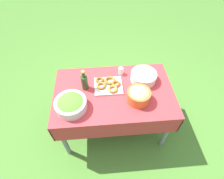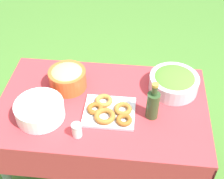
{
  "view_description": "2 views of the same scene",
  "coord_description": "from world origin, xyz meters",
  "px_view_note": "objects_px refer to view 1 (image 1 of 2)",
  "views": [
    {
      "loc": [
        -0.11,
        -1.13,
        2.05
      ],
      "look_at": [
        -0.02,
        0.0,
        0.71
      ],
      "focal_mm": 28.0,
      "sensor_mm": 36.0,
      "label": 1
    },
    {
      "loc": [
        -0.19,
        1.26,
        1.98
      ],
      "look_at": [
        -0.05,
        -0.02,
        0.79
      ],
      "focal_mm": 50.0,
      "sensor_mm": 36.0,
      "label": 2
    }
  ],
  "objects_px": {
    "donut_platter": "(108,85)",
    "plate_stack": "(143,77)",
    "olive_oil_bottle": "(85,82)",
    "salad_bowl": "(71,104)",
    "pasta_bowl": "(139,95)"
  },
  "relations": [
    {
      "from": "pasta_bowl",
      "to": "olive_oil_bottle",
      "type": "height_order",
      "value": "olive_oil_bottle"
    },
    {
      "from": "plate_stack",
      "to": "olive_oil_bottle",
      "type": "relative_size",
      "value": 1.13
    },
    {
      "from": "pasta_bowl",
      "to": "plate_stack",
      "type": "height_order",
      "value": "pasta_bowl"
    },
    {
      "from": "salad_bowl",
      "to": "plate_stack",
      "type": "distance_m",
      "value": 0.8
    },
    {
      "from": "salad_bowl",
      "to": "plate_stack",
      "type": "xyz_separation_m",
      "value": [
        0.74,
        0.3,
        -0.01
      ]
    },
    {
      "from": "salad_bowl",
      "to": "pasta_bowl",
      "type": "relative_size",
      "value": 1.31
    },
    {
      "from": "donut_platter",
      "to": "olive_oil_bottle",
      "type": "distance_m",
      "value": 0.25
    },
    {
      "from": "donut_platter",
      "to": "plate_stack",
      "type": "bearing_deg",
      "value": 8.66
    },
    {
      "from": "donut_platter",
      "to": "plate_stack",
      "type": "relative_size",
      "value": 1.06
    },
    {
      "from": "pasta_bowl",
      "to": "salad_bowl",
      "type": "bearing_deg",
      "value": -176.21
    },
    {
      "from": "salad_bowl",
      "to": "donut_platter",
      "type": "xyz_separation_m",
      "value": [
        0.36,
        0.25,
        -0.04
      ]
    },
    {
      "from": "olive_oil_bottle",
      "to": "donut_platter",
      "type": "bearing_deg",
      "value": 2.25
    },
    {
      "from": "donut_platter",
      "to": "pasta_bowl",
      "type": "bearing_deg",
      "value": -36.37
    },
    {
      "from": "plate_stack",
      "to": "olive_oil_bottle",
      "type": "height_order",
      "value": "olive_oil_bottle"
    },
    {
      "from": "salad_bowl",
      "to": "pasta_bowl",
      "type": "bearing_deg",
      "value": 3.79
    }
  ]
}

